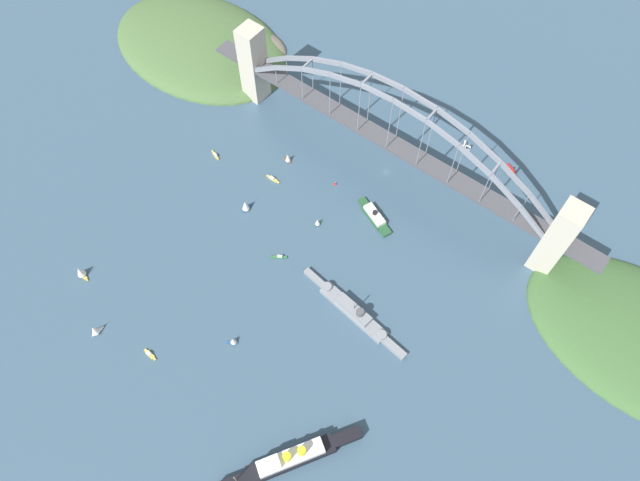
{
  "coord_description": "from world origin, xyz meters",
  "views": [
    {
      "loc": [
        -117.58,
        232.47,
        344.51
      ],
      "look_at": [
        0.0,
        79.67,
        8.0
      ],
      "focal_mm": 32.65,
      "sensor_mm": 36.0,
      "label": 1
    }
  ],
  "objects_px": {
    "ocean_liner": "(292,458)",
    "naval_cruiser": "(354,312)",
    "small_boat_7": "(215,155)",
    "channel_marker_buoy": "(335,183)",
    "small_boat_2": "(95,330)",
    "seaplane_taxiing_near_bridge": "(510,170)",
    "small_boat_1": "(279,257)",
    "harbor_arch_bridge": "(391,141)",
    "small_boat_6": "(318,222)",
    "harbor_ferry_steamer": "(375,216)",
    "small_boat_8": "(233,341)",
    "small_boat_3": "(246,205)",
    "small_boat_9": "(273,179)",
    "seaplane_second_in_formation": "(466,146)",
    "small_boat_0": "(150,354)",
    "small_boat_5": "(80,272)",
    "small_boat_4": "(288,158)"
  },
  "relations": [
    {
      "from": "ocean_liner",
      "to": "harbor_ferry_steamer",
      "type": "height_order",
      "value": "ocean_liner"
    },
    {
      "from": "channel_marker_buoy",
      "to": "harbor_ferry_steamer",
      "type": "bearing_deg",
      "value": 170.93
    },
    {
      "from": "small_boat_2",
      "to": "channel_marker_buoy",
      "type": "bearing_deg",
      "value": -105.46
    },
    {
      "from": "small_boat_8",
      "to": "small_boat_1",
      "type": "bearing_deg",
      "value": -75.96
    },
    {
      "from": "small_boat_1",
      "to": "seaplane_second_in_formation",
      "type": "bearing_deg",
      "value": -108.02
    },
    {
      "from": "naval_cruiser",
      "to": "small_boat_1",
      "type": "height_order",
      "value": "naval_cruiser"
    },
    {
      "from": "naval_cruiser",
      "to": "small_boat_5",
      "type": "xyz_separation_m",
      "value": [
        158.17,
        87.1,
        2.09
      ]
    },
    {
      "from": "harbor_arch_bridge",
      "to": "naval_cruiser",
      "type": "xyz_separation_m",
      "value": [
        -47.24,
        105.51,
        -31.44
      ]
    },
    {
      "from": "harbor_arch_bridge",
      "to": "seaplane_taxiing_near_bridge",
      "type": "distance_m",
      "value": 96.27
    },
    {
      "from": "harbor_arch_bridge",
      "to": "small_boat_5",
      "type": "distance_m",
      "value": 224.2
    },
    {
      "from": "seaplane_taxiing_near_bridge",
      "to": "small_boat_6",
      "type": "relative_size",
      "value": 1.43
    },
    {
      "from": "harbor_arch_bridge",
      "to": "small_boat_4",
      "type": "height_order",
      "value": "harbor_arch_bridge"
    },
    {
      "from": "small_boat_2",
      "to": "small_boat_6",
      "type": "distance_m",
      "value": 159.37
    },
    {
      "from": "ocean_liner",
      "to": "naval_cruiser",
      "type": "relative_size",
      "value": 0.88
    },
    {
      "from": "naval_cruiser",
      "to": "harbor_ferry_steamer",
      "type": "relative_size",
      "value": 2.5
    },
    {
      "from": "small_boat_7",
      "to": "small_boat_2",
      "type": "bearing_deg",
      "value": 103.63
    },
    {
      "from": "small_boat_1",
      "to": "small_boat_8",
      "type": "bearing_deg",
      "value": 104.04
    },
    {
      "from": "harbor_arch_bridge",
      "to": "small_boat_6",
      "type": "xyz_separation_m",
      "value": [
        11.91,
        66.88,
        -31.2
      ]
    },
    {
      "from": "small_boat_5",
      "to": "small_boat_3",
      "type": "bearing_deg",
      "value": -116.12
    },
    {
      "from": "seaplane_taxiing_near_bridge",
      "to": "seaplane_second_in_formation",
      "type": "distance_m",
      "value": 37.18
    },
    {
      "from": "small_boat_5",
      "to": "small_boat_9",
      "type": "bearing_deg",
      "value": -110.04
    },
    {
      "from": "small_boat_2",
      "to": "small_boat_4",
      "type": "distance_m",
      "value": 177.68
    },
    {
      "from": "small_boat_8",
      "to": "channel_marker_buoy",
      "type": "relative_size",
      "value": 2.45
    },
    {
      "from": "naval_cruiser",
      "to": "ocean_liner",
      "type": "bearing_deg",
      "value": 104.62
    },
    {
      "from": "seaplane_second_in_formation",
      "to": "small_boat_9",
      "type": "xyz_separation_m",
      "value": [
        95.92,
        110.6,
        -0.97
      ]
    },
    {
      "from": "small_boat_9",
      "to": "small_boat_4",
      "type": "bearing_deg",
      "value": -84.92
    },
    {
      "from": "small_boat_1",
      "to": "small_boat_4",
      "type": "height_order",
      "value": "small_boat_4"
    },
    {
      "from": "harbor_arch_bridge",
      "to": "small_boat_9",
      "type": "relative_size",
      "value": 26.91
    },
    {
      "from": "small_boat_0",
      "to": "small_boat_1",
      "type": "height_order",
      "value": "small_boat_1"
    },
    {
      "from": "ocean_liner",
      "to": "small_boat_2",
      "type": "relative_size",
      "value": 7.51
    },
    {
      "from": "small_boat_1",
      "to": "small_boat_4",
      "type": "xyz_separation_m",
      "value": [
        46.45,
        -66.56,
        3.14
      ]
    },
    {
      "from": "small_boat_7",
      "to": "small_boat_8",
      "type": "height_order",
      "value": "small_boat_8"
    },
    {
      "from": "small_boat_0",
      "to": "channel_marker_buoy",
      "type": "xyz_separation_m",
      "value": [
        -13.46,
        -171.7,
        0.36
      ]
    },
    {
      "from": "small_boat_5",
      "to": "small_boat_9",
      "type": "distance_m",
      "value": 145.1
    },
    {
      "from": "small_boat_0",
      "to": "small_boat_1",
      "type": "relative_size",
      "value": 1.04
    },
    {
      "from": "small_boat_1",
      "to": "small_boat_0",
      "type": "bearing_deg",
      "value": 78.95
    },
    {
      "from": "small_boat_0",
      "to": "small_boat_3",
      "type": "distance_m",
      "value": 118.63
    },
    {
      "from": "small_boat_0",
      "to": "small_boat_8",
      "type": "xyz_separation_m",
      "value": [
        -35.54,
        -37.18,
        2.39
      ]
    },
    {
      "from": "ocean_liner",
      "to": "small_boat_2",
      "type": "xyz_separation_m",
      "value": [
        144.49,
        15.71,
        -0.83
      ]
    },
    {
      "from": "small_boat_5",
      "to": "small_boat_0",
      "type": "bearing_deg",
      "value": 171.4
    },
    {
      "from": "small_boat_1",
      "to": "small_boat_3",
      "type": "xyz_separation_m",
      "value": [
        42.94,
        -15.57,
        4.15
      ]
    },
    {
      "from": "small_boat_7",
      "to": "channel_marker_buoy",
      "type": "height_order",
      "value": "channel_marker_buoy"
    },
    {
      "from": "small_boat_0",
      "to": "small_boat_2",
      "type": "distance_m",
      "value": 38.41
    },
    {
      "from": "harbor_arch_bridge",
      "to": "small_boat_3",
      "type": "height_order",
      "value": "harbor_arch_bridge"
    },
    {
      "from": "harbor_ferry_steamer",
      "to": "small_boat_8",
      "type": "xyz_separation_m",
      "value": [
        16.84,
        128.31,
        0.85
      ]
    },
    {
      "from": "small_boat_3",
      "to": "small_boat_5",
      "type": "relative_size",
      "value": 1.01
    },
    {
      "from": "naval_cruiser",
      "to": "small_boat_0",
      "type": "bearing_deg",
      "value": 49.71
    },
    {
      "from": "seaplane_taxiing_near_bridge",
      "to": "small_boat_1",
      "type": "bearing_deg",
      "value": 60.84
    },
    {
      "from": "small_boat_3",
      "to": "small_boat_9",
      "type": "bearing_deg",
      "value": -86.79
    },
    {
      "from": "harbor_ferry_steamer",
      "to": "small_boat_7",
      "type": "height_order",
      "value": "harbor_ferry_steamer"
    }
  ]
}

